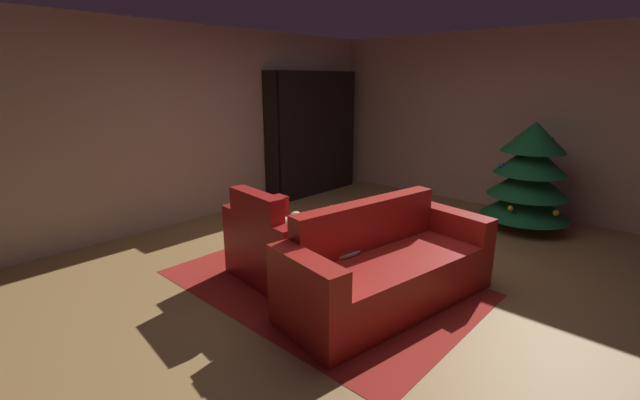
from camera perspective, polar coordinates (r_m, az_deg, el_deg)
ground_plane at (r=4.37m, az=5.58°, el=-9.96°), size 7.96×7.96×0.00m
wall_back at (r=6.94m, az=23.08°, el=9.66°), size 5.79×0.06×2.60m
wall_left at (r=6.13m, az=-16.26°, el=9.62°), size 0.06×6.75×2.60m
area_rug at (r=4.19m, az=0.24°, el=-11.01°), size 2.82×1.93×0.01m
bookshelf_unit at (r=7.33m, az=-0.40°, el=8.73°), size 0.34×1.82×2.03m
armchair_red at (r=4.16m, az=-5.45°, el=-6.33°), size 1.11×0.81×0.92m
couch_red at (r=3.79m, az=8.90°, el=-9.17°), size 1.08×2.08×0.87m
coffee_table at (r=3.90m, az=0.92°, el=-6.41°), size 0.67×0.67×0.47m
book_stack_on_table at (r=3.90m, az=1.56°, el=-4.95°), size 0.19×0.17×0.09m
bottle_on_table at (r=4.01m, az=1.42°, el=-3.22°), size 0.07×0.07×0.30m
decorated_tree at (r=6.08m, az=26.20°, el=2.88°), size 1.09×1.09×1.40m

